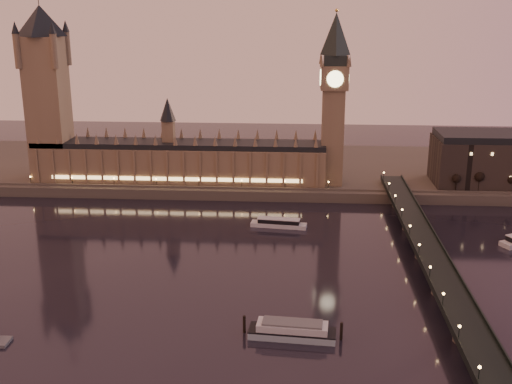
# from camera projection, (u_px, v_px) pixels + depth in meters

# --- Properties ---
(ground) EXTENTS (700.00, 700.00, 0.00)m
(ground) POSITION_uv_depth(u_px,v_px,m) (221.00, 269.00, 284.86)
(ground) COLOR black
(ground) RESTS_ON ground
(far_embankment) EXTENTS (560.00, 130.00, 6.00)m
(far_embankment) POSITION_uv_depth(u_px,v_px,m) (292.00, 169.00, 439.83)
(far_embankment) COLOR #423D35
(far_embankment) RESTS_ON ground
(palace_of_westminster) EXTENTS (180.00, 26.62, 52.00)m
(palace_of_westminster) POSITION_uv_depth(u_px,v_px,m) (179.00, 157.00, 396.66)
(palace_of_westminster) COLOR brown
(palace_of_westminster) RESTS_ON ground
(victoria_tower) EXTENTS (31.68, 31.68, 118.00)m
(victoria_tower) POSITION_uv_depth(u_px,v_px,m) (46.00, 84.00, 388.83)
(victoria_tower) COLOR brown
(victoria_tower) RESTS_ON ground
(big_ben) EXTENTS (17.68, 17.68, 104.00)m
(big_ben) POSITION_uv_depth(u_px,v_px,m) (334.00, 89.00, 378.73)
(big_ben) COLOR brown
(big_ben) RESTS_ON ground
(westminster_bridge) EXTENTS (13.20, 260.00, 15.30)m
(westminster_bridge) POSITION_uv_depth(u_px,v_px,m) (431.00, 263.00, 277.68)
(westminster_bridge) COLOR black
(westminster_bridge) RESTS_ON ground
(bare_tree_0) EXTENTS (5.48, 5.48, 11.15)m
(bare_tree_0) POSITION_uv_depth(u_px,v_px,m) (454.00, 178.00, 377.22)
(bare_tree_0) COLOR black
(bare_tree_0) RESTS_ON ground
(bare_tree_1) EXTENTS (5.48, 5.48, 11.15)m
(bare_tree_1) POSITION_uv_depth(u_px,v_px,m) (482.00, 178.00, 376.25)
(bare_tree_1) COLOR black
(bare_tree_1) RESTS_ON ground
(bare_tree_2) EXTENTS (5.48, 5.48, 11.15)m
(bare_tree_2) POSITION_uv_depth(u_px,v_px,m) (509.00, 179.00, 375.29)
(bare_tree_2) COLOR black
(bare_tree_2) RESTS_ON ground
(cruise_boat_a) EXTENTS (29.88, 9.84, 4.69)m
(cruise_boat_a) POSITION_uv_depth(u_px,v_px,m) (279.00, 223.00, 337.23)
(cruise_boat_a) COLOR silver
(cruise_boat_a) RESTS_ON ground
(moored_barge) EXTENTS (35.54, 11.17, 6.54)m
(moored_barge) POSITION_uv_depth(u_px,v_px,m) (292.00, 330.00, 226.69)
(moored_barge) COLOR #91ACB8
(moored_barge) RESTS_ON ground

